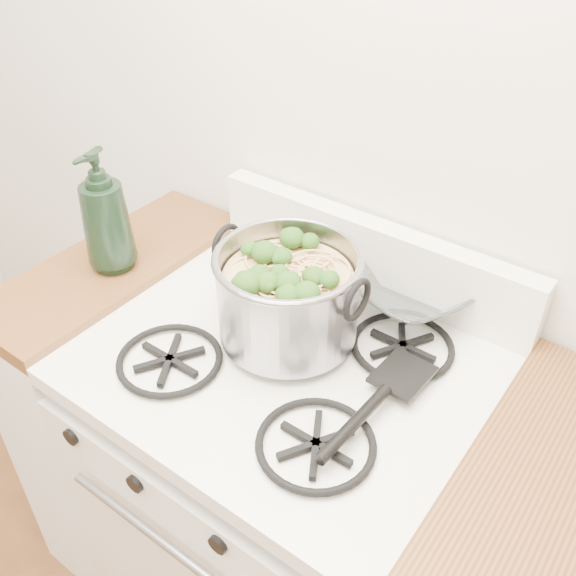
{
  "coord_description": "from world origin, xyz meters",
  "views": [
    {
      "loc": [
        0.54,
        0.53,
        1.76
      ],
      "look_at": [
        -0.03,
        1.31,
        1.03
      ],
      "focal_mm": 40.0,
      "sensor_mm": 36.0,
      "label": 1
    }
  ],
  "objects_px": {
    "spatula": "(403,372)",
    "glass_bowl": "(411,295)",
    "bottle": "(104,212)",
    "stock_pot": "(288,296)",
    "gas_range": "(287,500)"
  },
  "relations": [
    {
      "from": "glass_bowl",
      "to": "bottle",
      "type": "height_order",
      "value": "bottle"
    },
    {
      "from": "bottle",
      "to": "gas_range",
      "type": "bearing_deg",
      "value": -9.66
    },
    {
      "from": "gas_range",
      "to": "glass_bowl",
      "type": "distance_m",
      "value": 0.59
    },
    {
      "from": "stock_pot",
      "to": "glass_bowl",
      "type": "height_order",
      "value": "stock_pot"
    },
    {
      "from": "gas_range",
      "to": "spatula",
      "type": "relative_size",
      "value": 2.98
    },
    {
      "from": "spatula",
      "to": "glass_bowl",
      "type": "xyz_separation_m",
      "value": [
        -0.1,
        0.21,
        0.0
      ]
    },
    {
      "from": "glass_bowl",
      "to": "gas_range",
      "type": "bearing_deg",
      "value": -113.08
    },
    {
      "from": "spatula",
      "to": "glass_bowl",
      "type": "bearing_deg",
      "value": 117.04
    },
    {
      "from": "stock_pot",
      "to": "spatula",
      "type": "relative_size",
      "value": 1.01
    },
    {
      "from": "stock_pot",
      "to": "bottle",
      "type": "bearing_deg",
      "value": -173.92
    },
    {
      "from": "gas_range",
      "to": "bottle",
      "type": "relative_size",
      "value": 3.26
    },
    {
      "from": "stock_pot",
      "to": "bottle",
      "type": "height_order",
      "value": "bottle"
    },
    {
      "from": "stock_pot",
      "to": "spatula",
      "type": "bearing_deg",
      "value": 5.78
    },
    {
      "from": "spatula",
      "to": "bottle",
      "type": "distance_m",
      "value": 0.71
    },
    {
      "from": "gas_range",
      "to": "bottle",
      "type": "bearing_deg",
      "value": -179.51
    }
  ]
}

